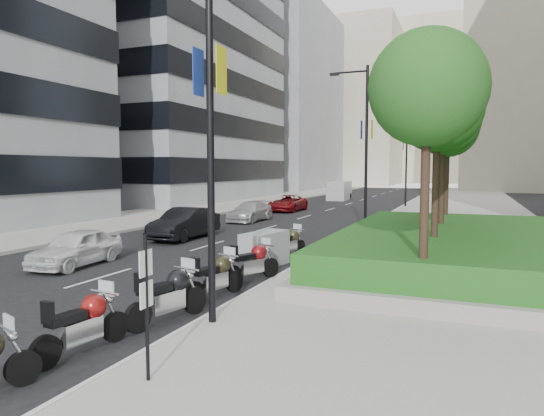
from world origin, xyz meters
The scene contains 30 objects.
ground centered at (0.00, 0.00, 0.00)m, with size 160.00×160.00×0.00m, color black.
sidewalk_right centered at (9.00, 30.00, 0.07)m, with size 10.00×100.00×0.15m, color #9E9B93.
sidewalk_left centered at (-12.00, 30.00, 0.07)m, with size 8.00×100.00×0.15m, color #9E9B93.
lane_edge centered at (3.70, 30.00, 0.01)m, with size 0.12×100.00×0.01m, color silver.
lane_centre centered at (-1.50, 30.00, 0.01)m, with size 0.12×100.00×0.01m, color silver.
building_grey_mid centered at (-24.00, 38.00, 20.00)m, with size 22.00×26.00×40.00m, color gray.
building_grey_far centered at (-24.00, 70.00, 15.00)m, with size 22.00×26.00×30.00m, color gray.
building_cream_left centered at (-18.00, 100.00, 17.00)m, with size 26.00×24.00×34.00m, color #B7AD93.
building_cream_centre centered at (2.00, 120.00, 19.00)m, with size 30.00×24.00×38.00m, color #B7AD93.
planter centered at (10.00, 10.00, 0.35)m, with size 10.00×14.00×0.40m, color gray.
hedge centered at (10.00, 10.00, 0.95)m, with size 9.40×13.40×0.80m, color #255117.
tree_0 centered at (8.50, 4.00, 5.42)m, with size 2.80×2.80×6.30m.
tree_1 centered at (8.50, 8.00, 5.42)m, with size 2.80×2.80×6.30m.
tree_2 centered at (8.50, 12.00, 5.42)m, with size 2.80×2.80×6.30m.
tree_3 centered at (8.50, 16.00, 5.42)m, with size 2.80×2.80×6.30m.
lamp_post_0 centered at (4.14, 1.00, 5.07)m, with size 2.34×0.45×9.00m.
lamp_post_1 centered at (4.14, 18.00, 5.07)m, with size 2.34×0.45×9.00m.
lamp_post_2 centered at (4.14, 36.00, 5.07)m, with size 2.34×0.45×9.00m.
parking_sign centered at (4.80, -2.00, 1.46)m, with size 0.06×0.32×2.50m.
motorcycle_1 centered at (2.77, -1.23, 0.59)m, with size 0.74×2.23×1.11m.
motorcycle_2 centered at (3.18, 1.00, 0.64)m, with size 0.88×2.36×1.19m.
motorcycle_3 centered at (3.17, 3.24, 0.61)m, with size 0.84×2.24×1.13m.
motorcycle_4 centered at (3.29, 5.43, 0.60)m, with size 1.07×2.13×1.13m.
motorcycle_5 centered at (2.78, 7.55, 0.63)m, with size 1.22×2.21×1.27m.
motorcycle_6 centered at (2.95, 9.72, 0.58)m, with size 0.80×2.15×1.09m.
car_a centered at (-3.65, 5.20, 0.67)m, with size 1.58×3.92×1.34m, color white.
car_b centered at (-3.68, 12.49, 0.77)m, with size 1.64×4.69×1.55m, color black.
car_c centered at (-4.00, 21.03, 0.65)m, with size 1.82×4.47×1.30m, color #ACACAE.
car_d centered at (-4.26, 28.96, 0.66)m, with size 2.19×4.75×1.32m, color maroon.
delivery_van centered at (-3.84, 44.42, 0.96)m, with size 2.12×4.99×2.06m.
Camera 1 is at (9.48, -8.22, 3.55)m, focal length 32.00 mm.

